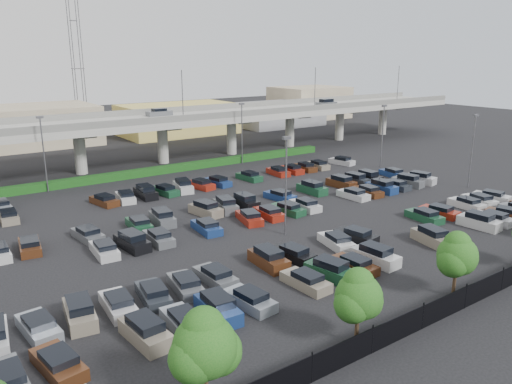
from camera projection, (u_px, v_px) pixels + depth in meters
ground at (242, 215)px, 58.36m from camera, size 280.00×280.00×0.00m
overpass at (133, 125)px, 81.57m from camera, size 150.00×13.00×15.80m
hedge at (153, 171)px, 77.88m from camera, size 66.00×1.60×1.10m
fence at (457, 301)px, 36.07m from camera, size 70.00×0.10×2.00m
tree_row at (449, 259)px, 36.95m from camera, size 65.07×3.66×5.94m
parked_cars at (260, 219)px, 54.97m from camera, size 63.16×41.59×1.67m
light_poles at (202, 164)px, 55.98m from camera, size 66.90×48.38×10.30m
distant_buildings at (136, 120)px, 112.88m from camera, size 138.00×24.00×9.00m
comm_tower at (78, 66)px, 114.64m from camera, size 2.40×2.40×30.00m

